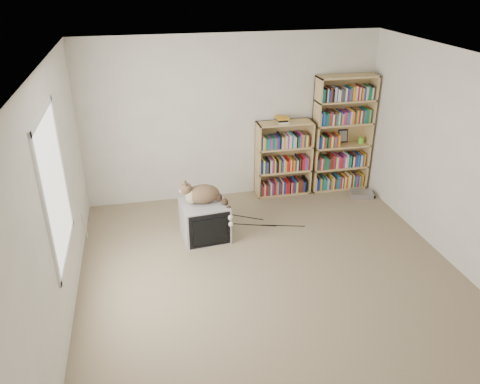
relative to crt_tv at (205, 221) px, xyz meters
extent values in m
cube|color=gray|center=(0.65, -1.24, -0.26)|extent=(4.50, 5.00, 0.01)
cube|color=white|center=(0.65, 1.26, 0.99)|extent=(4.50, 0.02, 2.50)
cube|color=white|center=(0.65, -3.74, 0.99)|extent=(4.50, 0.02, 2.50)
cube|color=white|center=(-1.60, -1.24, 0.99)|extent=(0.02, 5.00, 2.50)
cube|color=white|center=(2.90, -1.24, 0.99)|extent=(0.02, 5.00, 2.50)
cube|color=white|center=(0.65, -1.24, 2.24)|extent=(4.50, 5.00, 0.02)
cube|color=white|center=(-1.59, -1.04, 1.14)|extent=(0.02, 1.22, 1.52)
cube|color=#B0B0B3|center=(0.00, -0.01, 0.00)|extent=(0.64, 0.59, 0.52)
cube|color=black|center=(0.02, -0.26, 0.00)|extent=(0.55, 0.08, 0.48)
cube|color=black|center=(0.03, -0.28, -0.01)|extent=(0.44, 0.05, 0.36)
cube|color=black|center=(-0.01, 0.11, -0.01)|extent=(0.38, 0.33, 0.31)
ellipsoid|color=#322114|center=(-0.01, 0.04, 0.38)|extent=(0.45, 0.30, 0.24)
ellipsoid|color=#322114|center=(0.11, 0.05, 0.37)|extent=(0.21, 0.22, 0.18)
ellipsoid|color=#C5AF8E|center=(-0.16, 0.02, 0.37)|extent=(0.18, 0.18, 0.20)
ellipsoid|color=#322114|center=(-0.22, 0.03, 0.49)|extent=(0.16, 0.15, 0.15)
sphere|color=beige|center=(-0.28, 0.03, 0.46)|extent=(0.06, 0.06, 0.06)
cone|color=black|center=(-0.22, 0.00, 0.56)|extent=(0.06, 0.07, 0.08)
cone|color=black|center=(-0.22, 0.08, 0.56)|extent=(0.06, 0.07, 0.08)
cube|color=tan|center=(1.93, 1.10, 0.67)|extent=(0.02, 0.30, 1.86)
cube|color=tan|center=(2.84, 1.10, 0.67)|extent=(0.03, 0.30, 1.86)
cube|color=tan|center=(2.39, 1.24, 0.67)|extent=(0.93, 0.03, 1.86)
cube|color=tan|center=(2.39, 1.10, 1.58)|extent=(0.93, 0.30, 0.02)
cube|color=tan|center=(2.39, 1.10, -0.25)|extent=(0.93, 0.30, 0.03)
cube|color=tan|center=(2.39, 1.10, 0.12)|extent=(0.93, 0.30, 0.03)
cube|color=tan|center=(2.39, 1.10, 0.49)|extent=(0.93, 0.30, 0.02)
cube|color=tan|center=(2.39, 1.10, 0.85)|extent=(0.93, 0.30, 0.02)
cube|color=tan|center=(2.39, 1.10, 1.22)|extent=(0.93, 0.30, 0.02)
cube|color=red|center=(2.39, 1.10, -0.14)|extent=(0.85, 0.24, 0.19)
cube|color=navy|center=(2.39, 1.10, 0.23)|extent=(0.85, 0.24, 0.19)
cube|color=#12673D|center=(2.39, 1.10, 0.59)|extent=(0.85, 0.24, 0.19)
cube|color=#F0E2C5|center=(2.39, 1.10, 0.96)|extent=(0.85, 0.24, 0.19)
cube|color=black|center=(2.39, 1.10, 1.33)|extent=(0.85, 0.24, 0.19)
cube|color=tan|center=(1.01, 1.10, 0.34)|extent=(0.03, 0.30, 1.20)
cube|color=tan|center=(1.86, 1.10, 0.34)|extent=(0.02, 0.30, 1.20)
cube|color=tan|center=(1.43, 1.24, 0.34)|extent=(0.87, 0.03, 1.20)
cube|color=tan|center=(1.43, 1.10, 0.92)|extent=(0.87, 0.30, 0.02)
cube|color=tan|center=(1.43, 1.10, -0.25)|extent=(0.87, 0.30, 0.03)
cube|color=tan|center=(1.43, 1.10, 0.14)|extent=(0.87, 0.30, 0.03)
cube|color=tan|center=(1.43, 1.10, 0.53)|extent=(0.87, 0.30, 0.02)
cube|color=red|center=(1.43, 1.10, -0.14)|extent=(0.79, 0.24, 0.19)
cube|color=navy|center=(1.43, 1.10, 0.25)|extent=(0.79, 0.24, 0.19)
cube|color=#12673D|center=(1.43, 1.10, 0.64)|extent=(0.79, 0.24, 0.19)
cube|color=red|center=(1.37, 1.11, 0.98)|extent=(0.19, 0.25, 0.08)
cylinder|color=#68C438|center=(2.72, 1.10, 0.55)|extent=(0.09, 0.09, 0.10)
cube|color=black|center=(2.45, 1.20, 0.61)|extent=(0.16, 0.05, 0.21)
cube|color=#A0A0A4|center=(2.63, 0.71, -0.22)|extent=(0.40, 0.33, 0.08)
cube|color=silver|center=(-1.59, 0.34, 0.06)|extent=(0.01, 0.08, 0.13)
camera|label=1|loc=(-0.72, -5.43, 3.09)|focal=35.00mm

